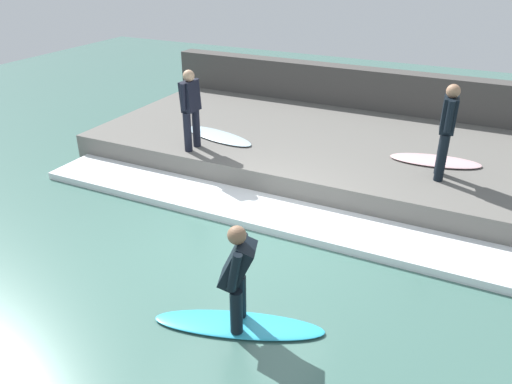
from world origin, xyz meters
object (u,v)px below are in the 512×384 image
Objects in this scene: surfer_waiting_near at (447,127)px; surfboard_waiting_far at (218,136)px; surfer_riding at (238,272)px; surfboard_waiting_near at (435,161)px; surfboard_riding at (239,325)px; surfer_waiting_far at (191,106)px.

surfboard_waiting_far is at bearing 89.72° from surfer_waiting_near.
surfer_riding is 5.21m from surfboard_waiting_near.
surfboard_riding is at bearing 0.00° from surfer_riding.
surfboard_riding is 5.23m from surfboard_waiting_near.
surfboard_waiting_near is (4.99, -1.47, -0.26)m from surfer_riding.
surfer_waiting_near is at bearing -90.28° from surfboard_waiting_far.
surfer_waiting_far is (3.60, 2.91, 0.58)m from surfer_riding.
surfboard_waiting_near is (0.64, 0.14, -0.88)m from surfer_waiting_near.
surfboard_waiting_near and surfboard_waiting_far have the same top height.
surfboard_waiting_far is (4.37, 2.79, 0.51)m from surfboard_riding.
surfer_waiting_far is 0.83× the size of surfboard_waiting_far.
surfer_waiting_near is at bearing -167.46° from surfboard_waiting_near.
surfer_riding is at bearing -147.44° from surfboard_waiting_far.
surfer_riding is 0.79× the size of surfboard_waiting_near.
surfboard_waiting_near reaches higher than surfboard_riding.
surfer_waiting_far is at bearing 170.77° from surfboard_waiting_far.
surfer_waiting_near reaches higher than surfboard_waiting_far.
surfboard_waiting_far is (0.77, -0.12, -0.84)m from surfer_waiting_far.
surfboard_riding is 1.30× the size of surfer_waiting_near.
surfer_riding is 4.68m from surfer_waiting_near.
surfboard_waiting_near is 4.31m from surfboard_waiting_far.
surfer_waiting_far is (-1.39, 4.39, 0.84)m from surfboard_waiting_near.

